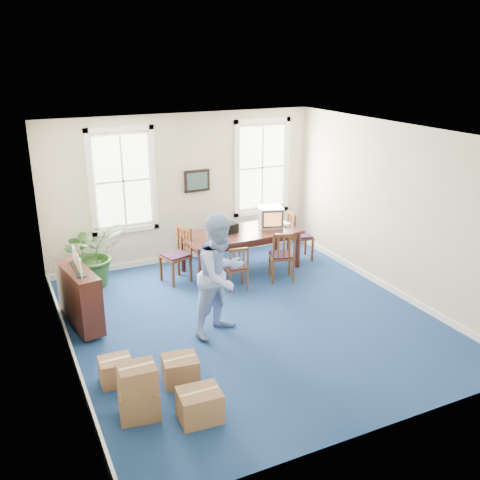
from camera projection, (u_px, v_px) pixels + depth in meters
name	position (u px, v px, depth m)	size (l,w,h in m)	color
floor	(250.00, 319.00, 9.27)	(6.50, 6.50, 0.00)	navy
ceiling	(251.00, 133.00, 8.21)	(6.50, 6.50, 0.00)	white
wall_back	(183.00, 189.00, 11.51)	(6.50, 6.50, 0.00)	beige
wall_front	(379.00, 315.00, 5.97)	(6.50, 6.50, 0.00)	beige
wall_left	(60.00, 261.00, 7.53)	(6.50, 6.50, 0.00)	beige
wall_right	(394.00, 210.00, 9.95)	(6.50, 6.50, 0.00)	beige
baseboard_back	(186.00, 256.00, 12.00)	(6.00, 0.04, 0.12)	white
baseboard_left	(73.00, 355.00, 8.06)	(0.04, 6.50, 0.12)	white
baseboard_right	(385.00, 286.00, 10.45)	(0.04, 6.50, 0.12)	white
window_left	(123.00, 181.00, 10.87)	(1.40, 0.12, 2.20)	white
window_right	(262.00, 167.00, 12.16)	(1.40, 0.12, 2.20)	white
wall_picture	(197.00, 181.00, 11.54)	(0.58, 0.06, 0.48)	black
conference_table	(241.00, 251.00, 11.27)	(2.46, 1.12, 0.84)	#3F1B15
crt_tv	(271.00, 217.00, 11.40)	(0.48, 0.52, 0.43)	#B7B7BC
game_console	(285.00, 224.00, 11.55)	(0.16, 0.21, 0.05)	white
equipment_bag	(228.00, 228.00, 11.04)	(0.39, 0.26, 0.20)	black
chair_near_left	(236.00, 267.00, 10.34)	(0.40, 0.40, 0.90)	brown
chair_near_right	(282.00, 255.00, 10.72)	(0.47, 0.47, 1.05)	brown
chair_end_left	(175.00, 255.00, 10.64)	(0.50, 0.50, 1.11)	brown
chair_end_right	(300.00, 236.00, 11.82)	(0.49, 0.49, 1.09)	brown
man	(221.00, 275.00, 8.53)	(0.99, 0.76, 2.02)	#8FA9E3
credenza	(80.00, 300.00, 8.86)	(0.36, 1.26, 0.99)	#3F1B15
brochure_rack	(77.00, 263.00, 8.65)	(0.13, 0.74, 0.33)	#99999E
potted_plant	(93.00, 253.00, 10.45)	(1.18, 1.03, 1.32)	#26491B
cardboard_boxes	(151.00, 382.00, 6.84)	(1.34, 1.34, 0.77)	#916744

